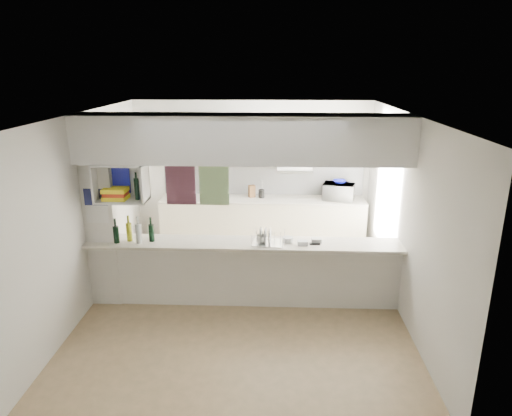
# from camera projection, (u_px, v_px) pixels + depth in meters

# --- Properties ---
(floor) EXTENTS (4.80, 4.80, 0.00)m
(floor) POSITION_uv_depth(u_px,v_px,m) (244.00, 304.00, 6.35)
(floor) COLOR #8B7650
(floor) RESTS_ON ground
(ceiling) EXTENTS (4.80, 4.80, 0.00)m
(ceiling) POSITION_uv_depth(u_px,v_px,m) (242.00, 114.00, 5.57)
(ceiling) COLOR white
(ceiling) RESTS_ON wall_back
(wall_back) EXTENTS (4.20, 0.00, 4.20)m
(wall_back) POSITION_uv_depth(u_px,v_px,m) (252.00, 174.00, 8.25)
(wall_back) COLOR silver
(wall_back) RESTS_ON floor
(wall_left) EXTENTS (0.00, 4.80, 4.80)m
(wall_left) POSITION_uv_depth(u_px,v_px,m) (85.00, 213.00, 6.05)
(wall_left) COLOR silver
(wall_left) RESTS_ON floor
(wall_right) EXTENTS (0.00, 4.80, 4.80)m
(wall_right) POSITION_uv_depth(u_px,v_px,m) (405.00, 217.00, 5.88)
(wall_right) COLOR silver
(wall_right) RESTS_ON floor
(servery_partition) EXTENTS (4.20, 0.50, 2.60)m
(servery_partition) POSITION_uv_depth(u_px,v_px,m) (229.00, 188.00, 5.86)
(servery_partition) COLOR silver
(servery_partition) RESTS_ON floor
(cubby_shelf) EXTENTS (0.65, 0.35, 0.50)m
(cubby_shelf) POSITION_uv_depth(u_px,v_px,m) (121.00, 185.00, 5.84)
(cubby_shelf) COLOR white
(cubby_shelf) RESTS_ON bulkhead
(kitchen_run) EXTENTS (3.60, 0.63, 2.24)m
(kitchen_run) POSITION_uv_depth(u_px,v_px,m) (260.00, 203.00, 8.14)
(kitchen_run) COLOR beige
(kitchen_run) RESTS_ON floor
(microwave) EXTENTS (0.60, 0.48, 0.29)m
(microwave) POSITION_uv_depth(u_px,v_px,m) (339.00, 192.00, 7.95)
(microwave) COLOR white
(microwave) RESTS_ON bench_top
(bowl) EXTENTS (0.23, 0.23, 0.06)m
(bowl) POSITION_uv_depth(u_px,v_px,m) (340.00, 182.00, 7.92)
(bowl) COLOR #0C1087
(bowl) RESTS_ON microwave
(dish_rack) EXTENTS (0.45, 0.36, 0.23)m
(dish_rack) POSITION_uv_depth(u_px,v_px,m) (268.00, 237.00, 6.01)
(dish_rack) COLOR silver
(dish_rack) RESTS_ON breakfast_bar
(cup) EXTENTS (0.18, 0.18, 0.11)m
(cup) POSITION_uv_depth(u_px,v_px,m) (261.00, 239.00, 6.00)
(cup) COLOR white
(cup) RESTS_ON dish_rack
(wine_bottles) EXTENTS (0.52, 0.15, 0.37)m
(wine_bottles) POSITION_uv_depth(u_px,v_px,m) (134.00, 233.00, 6.05)
(wine_bottles) COLOR black
(wine_bottles) RESTS_ON breakfast_bar
(plastic_tubs) EXTENTS (0.51, 0.21, 0.07)m
(plastic_tubs) POSITION_uv_depth(u_px,v_px,m) (300.00, 241.00, 6.04)
(plastic_tubs) COLOR silver
(plastic_tubs) RESTS_ON breakfast_bar
(utensil_jar) EXTENTS (0.11, 0.11, 0.15)m
(utensil_jar) POSITION_uv_depth(u_px,v_px,m) (261.00, 194.00, 8.10)
(utensil_jar) COLOR black
(utensil_jar) RESTS_ON bench_top
(knife_block) EXTENTS (0.14, 0.12, 0.22)m
(knife_block) POSITION_uv_depth(u_px,v_px,m) (252.00, 191.00, 8.12)
(knife_block) COLOR brown
(knife_block) RESTS_ON bench_top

